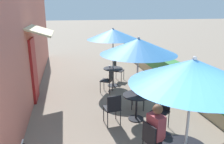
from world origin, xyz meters
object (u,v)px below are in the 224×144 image
cafe_chair_mid_back (161,109)px  cafe_chair_far_left (117,69)px  patio_table_mid (137,102)px  cafe_chair_far_right (108,79)px  cafe_chair_near_right (153,139)px  cafe_chair_mid_left (136,93)px  cafe_chair_mid_right (113,107)px  patio_umbrella_mid (138,46)px  coffee_cup_mid (140,93)px  patio_umbrella_far (113,34)px  patio_umbrella_near (193,72)px  patio_table_far (113,73)px  seated_patron_near_right (158,130)px  coffee_cup_far (110,67)px

cafe_chair_mid_back → cafe_chair_far_left: 4.06m
patio_table_mid → cafe_chair_far_left: cafe_chair_far_left is taller
cafe_chair_far_right → cafe_chair_near_right: bearing=-146.3°
cafe_chair_near_right → cafe_chair_mid_left: bearing=151.2°
cafe_chair_near_right → cafe_chair_mid_right: 1.67m
cafe_chair_mid_left → cafe_chair_far_left: same height
patio_umbrella_mid → cafe_chair_mid_back: bearing=-46.9°
patio_umbrella_mid → cafe_chair_far_right: bearing=99.2°
coffee_cup_mid → patio_umbrella_far: (-0.13, 2.86, 1.30)m
cafe_chair_far_left → cafe_chair_near_right: bearing=26.4°
patio_umbrella_near → cafe_chair_mid_left: bearing=87.2°
patio_table_far → patio_table_mid: bearing=-89.2°
seated_patron_near_right → patio_table_mid: size_ratio=1.62×
patio_umbrella_near → patio_table_mid: (-0.06, 2.43, -1.55)m
cafe_chair_near_right → cafe_chair_mid_back: size_ratio=1.00×
cafe_chair_mid_back → cafe_chair_far_right: bearing=-19.7°
seated_patron_near_right → patio_umbrella_mid: (0.13, 1.73, 1.40)m
cafe_chair_mid_back → coffee_cup_mid: 0.73m
patio_umbrella_far → cafe_chair_mid_left: bearing=-83.4°
coffee_cup_far → cafe_chair_far_right: bearing=-105.4°
cafe_chair_mid_right → cafe_chair_near_right: bearing=-80.7°
patio_umbrella_near → cafe_chair_mid_right: (-0.77, 2.27, -1.57)m
patio_umbrella_far → seated_patron_near_right: bearing=-91.2°
patio_table_mid → patio_umbrella_near: bearing=-88.5°
cafe_chair_far_left → cafe_chair_far_right: (-0.64, -1.31, 0.00)m
cafe_chair_near_right → seated_patron_near_right: (0.11, 0.04, 0.17)m
patio_umbrella_near → cafe_chair_near_right: patio_umbrella_near is taller
cafe_chair_mid_left → coffee_cup_mid: cafe_chair_mid_left is taller
cafe_chair_far_right → coffee_cup_far: bearing=16.6°
cafe_chair_mid_left → patio_umbrella_far: patio_umbrella_far is taller
patio_table_mid → cafe_chair_far_left: 3.53m
cafe_chair_mid_back → patio_table_mid: bearing=6.0°
patio_umbrella_mid → patio_table_mid: bearing=90.0°
patio_umbrella_mid → cafe_chair_far_right: size_ratio=2.68×
cafe_chair_far_right → patio_table_far: bearing=6.0°
cafe_chair_mid_right → seated_patron_near_right: bearing=-76.9°
cafe_chair_mid_left → cafe_chair_near_right: bearing=12.5°
cafe_chair_mid_back → coffee_cup_mid: bearing=0.1°
seated_patron_near_right → coffee_cup_mid: bearing=154.2°
cafe_chair_mid_right → cafe_chair_mid_back: 1.26m
cafe_chair_mid_left → coffee_cup_mid: (-0.12, -0.69, 0.27)m
coffee_cup_mid → patio_umbrella_far: 3.15m
coffee_cup_far → patio_table_far: bearing=-48.8°
cafe_chair_mid_left → patio_table_far: 2.18m
coffee_cup_mid → cafe_chair_far_right: cafe_chair_far_right is taller
cafe_chair_mid_left → patio_table_far: bearing=-150.4°
patio_umbrella_far → cafe_chair_far_right: bearing=-116.0°
patio_table_far → coffee_cup_far: size_ratio=8.57×
cafe_chair_mid_back → coffee_cup_far: (-0.64, 3.52, 0.27)m
cafe_chair_far_right → patio_umbrella_near: bearing=-142.8°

